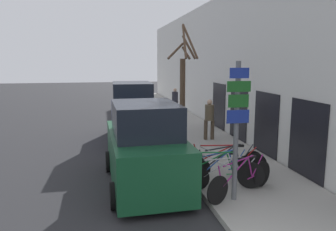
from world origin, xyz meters
TOP-DOWN VIEW (x-y plane):
  - ground_plane at (0.00, 11.20)m, footprint 80.00×80.00m
  - sidewalk_curb at (2.60, 14.00)m, footprint 3.20×32.00m
  - building_facade at (4.35, 13.91)m, footprint 0.23×32.00m
  - signpost at (1.63, 3.70)m, footprint 0.57×0.14m
  - bicycle_0 at (1.90, 3.93)m, footprint 2.14×1.18m
  - bicycle_1 at (1.69, 4.39)m, footprint 2.13×0.44m
  - bicycle_2 at (1.47, 4.55)m, footprint 2.36×0.87m
  - bicycle_3 at (1.74, 4.83)m, footprint 2.13×0.76m
  - bicycle_4 at (1.98, 5.09)m, footprint 2.43×0.69m
  - bicycle_5 at (2.04, 5.45)m, footprint 2.34×0.81m
  - parked_car_0 at (-0.28, 5.42)m, footprint 2.13×4.40m
  - parked_car_1 at (-0.13, 10.77)m, footprint 2.08×4.26m
  - pedestrian_near at (2.99, 9.65)m, footprint 0.45×0.38m
  - pedestrian_far at (2.94, 15.99)m, footprint 0.42×0.37m
  - street_tree at (1.42, 7.94)m, footprint 1.02×0.91m

SIDE VIEW (x-z plane):
  - ground_plane at x=0.00m, z-range 0.00..0.00m
  - sidewalk_curb at x=2.60m, z-range 0.00..0.15m
  - bicycle_1 at x=1.69m, z-range 0.09..0.94m
  - bicycle_3 at x=1.74m, z-range 0.09..0.97m
  - bicycle_5 at x=2.04m, z-range 0.09..0.99m
  - bicycle_0 at x=1.90m, z-range 0.08..1.02m
  - bicycle_4 at x=1.98m, z-range 0.08..1.04m
  - bicycle_2 at x=1.47m, z-range 0.08..1.05m
  - parked_car_0 at x=-0.28m, z-range -0.11..2.23m
  - pedestrian_far at x=2.94m, z-range 0.28..1.93m
  - pedestrian_near at x=2.99m, z-range 0.28..1.98m
  - parked_car_1 at x=-0.13m, z-range -0.13..2.40m
  - signpost at x=1.63m, z-range 0.32..3.60m
  - street_tree at x=1.42m, z-range 0.00..4.54m
  - building_facade at x=4.35m, z-range -0.03..6.47m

